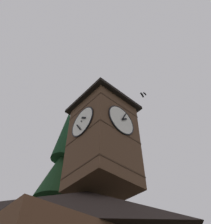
% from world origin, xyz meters
% --- Properties ---
extents(clock_tower, '(4.43, 4.43, 9.70)m').
position_xyz_m(clock_tower, '(-1.40, -1.80, 12.19)').
color(clock_tower, brown).
rests_on(clock_tower, building_main).
extents(flying_bird_high, '(0.51, 0.20, 0.12)m').
position_xyz_m(flying_bird_high, '(-6.58, -1.10, 20.22)').
color(flying_bird_high, black).
extents(flying_bird_low, '(0.70, 0.34, 0.16)m').
position_xyz_m(flying_bird_low, '(-5.26, -0.55, 18.55)').
color(flying_bird_low, black).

